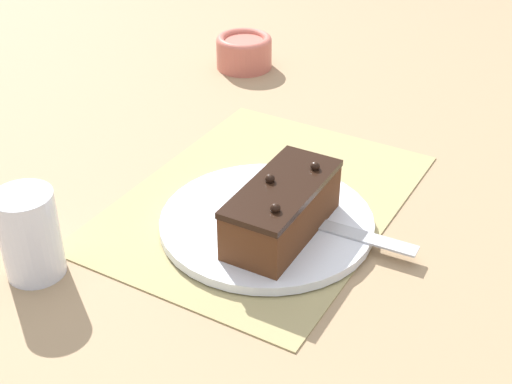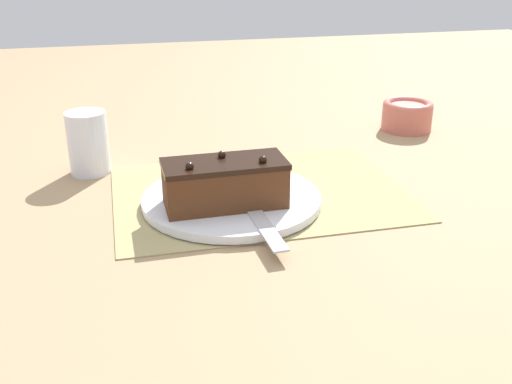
{
  "view_description": "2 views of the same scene",
  "coord_description": "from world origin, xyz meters",
  "views": [
    {
      "loc": [
        0.7,
        0.4,
        0.54
      ],
      "look_at": [
        0.02,
        0.0,
        0.03
      ],
      "focal_mm": 50.0,
      "sensor_mm": 36.0,
      "label": 1
    },
    {
      "loc": [
        0.21,
        0.86,
        0.38
      ],
      "look_at": [
        0.02,
        0.06,
        0.03
      ],
      "focal_mm": 42.0,
      "sensor_mm": 36.0,
      "label": 2
    }
  ],
  "objects": [
    {
      "name": "chocolate_cake",
      "position": [
        0.07,
        0.07,
        0.05
      ],
      "size": [
        0.18,
        0.08,
        0.08
      ],
      "rotation": [
        0.0,
        0.0,
        0.02
      ],
      "color": "#512D19",
      "rests_on": "cake_plate"
    },
    {
      "name": "placemat_woven",
      "position": [
        0.0,
        0.0,
        0.0
      ],
      "size": [
        0.46,
        0.34,
        0.0
      ],
      "primitive_type": "cube",
      "color": "tan",
      "rests_on": "ground_plane"
    },
    {
      "name": "small_bowl",
      "position": [
        -0.39,
        -0.26,
        0.03
      ],
      "size": [
        0.1,
        0.1,
        0.06
      ],
      "color": "#C66656",
      "rests_on": "ground_plane"
    },
    {
      "name": "serving_knife",
      "position": [
        0.03,
        0.07,
        0.02
      ],
      "size": [
        0.03,
        0.23,
        0.01
      ],
      "rotation": [
        0.0,
        0.0,
        0.05
      ],
      "color": "#472D19",
      "rests_on": "cake_plate"
    },
    {
      "name": "ground_plane",
      "position": [
        0.0,
        0.0,
        0.0
      ],
      "size": [
        3.0,
        3.0,
        0.0
      ],
      "primitive_type": "plane",
      "color": "#9E7F5B"
    },
    {
      "name": "cake_plate",
      "position": [
        0.05,
        0.04,
        0.01
      ],
      "size": [
        0.27,
        0.27,
        0.01
      ],
      "color": "white",
      "rests_on": "placemat_woven"
    },
    {
      "name": "drinking_glass",
      "position": [
        0.26,
        -0.16,
        0.05
      ],
      "size": [
        0.07,
        0.07,
        0.11
      ],
      "color": "white",
      "rests_on": "ground_plane"
    }
  ]
}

